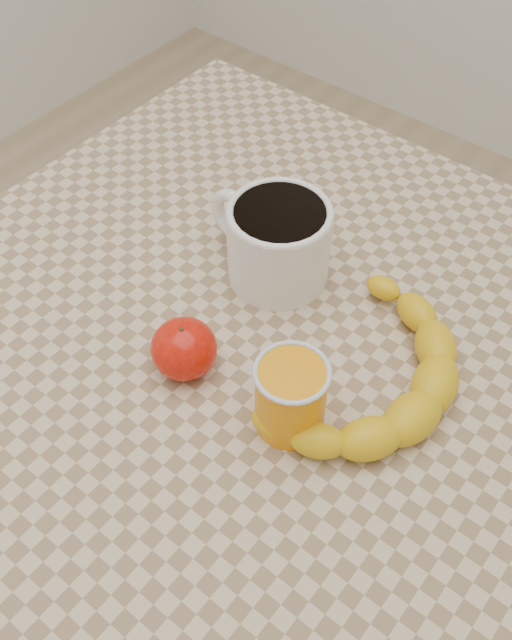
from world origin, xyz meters
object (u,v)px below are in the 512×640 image
Objects in this scene: apple at (184,349)px; banana at (366,373)px; orange_juice_glass at (291,396)px; coffee_mug at (277,239)px; table at (256,378)px.

apple is 0.23× the size of banana.
orange_juice_glass is 0.27× the size of banana.
coffee_mug is 0.17m from apple.
orange_juice_glass is (0.13, -0.15, -0.01)m from coffee_mug.
apple reaches higher than table.
orange_juice_glass is at bearing 6.69° from apple.
table is 0.17m from orange_juice_glass.
table is 9.58× the size of orange_juice_glass.
coffee_mug is at bearing 93.64° from apple.
coffee_mug reaches higher than banana.
table is 0.17m from banana.
table is 11.39× the size of apple.
coffee_mug is 0.20m from orange_juice_glass.
coffee_mug is 1.96× the size of orange_juice_glass.
orange_juice_glass is 0.09m from banana.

